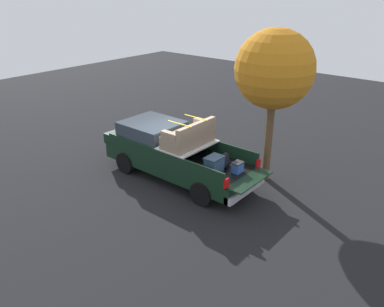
# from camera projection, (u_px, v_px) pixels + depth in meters

# --- Properties ---
(ground_plane) EXTENTS (40.00, 40.00, 0.00)m
(ground_plane) POSITION_uv_depth(u_px,v_px,m) (179.00, 178.00, 13.58)
(ground_plane) COLOR black
(pickup_truck) EXTENTS (6.05, 2.06, 2.23)m
(pickup_truck) POSITION_uv_depth(u_px,v_px,m) (171.00, 151.00, 13.40)
(pickup_truck) COLOR black
(pickup_truck) RESTS_ON ground_plane
(tree_background) EXTENTS (2.53, 2.53, 5.10)m
(tree_background) POSITION_uv_depth(u_px,v_px,m) (275.00, 70.00, 12.01)
(tree_background) COLOR brown
(tree_background) RESTS_ON ground_plane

